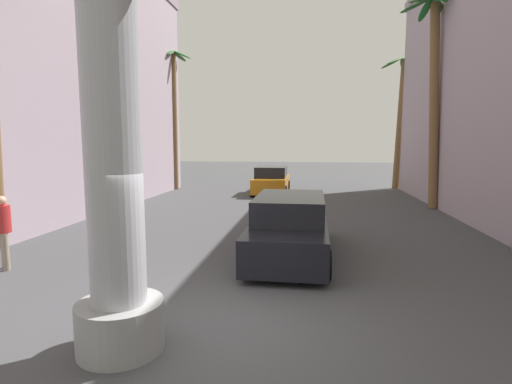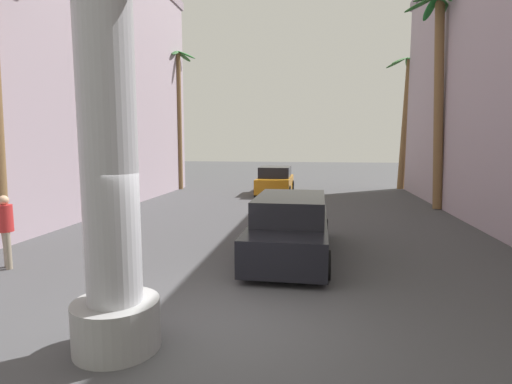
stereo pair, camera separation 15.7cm
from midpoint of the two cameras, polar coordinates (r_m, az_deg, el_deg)
ground_plane at (r=16.19m, az=2.86°, el=-3.31°), size 91.16×91.16×0.00m
neon_sign_pole at (r=5.96m, az=-21.28°, el=23.89°), size 3.08×1.21×10.20m
car_lead at (r=10.41m, az=4.42°, el=-5.00°), size 2.02×5.12×1.56m
car_far at (r=22.95m, az=2.01°, el=1.60°), size 1.97×4.29×1.56m
palm_tree_far_left at (r=25.70m, az=-11.81°, el=11.65°), size 2.32×2.43×8.54m
palm_tree_mid_right at (r=19.62m, az=23.85°, el=13.94°), size 2.66×2.67×9.17m
palm_tree_far_right at (r=27.03m, az=19.78°, el=10.30°), size 2.56×2.51×8.21m
pedestrian_curb_left at (r=10.85m, az=-32.76°, el=-4.20°), size 0.48×0.48×1.71m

